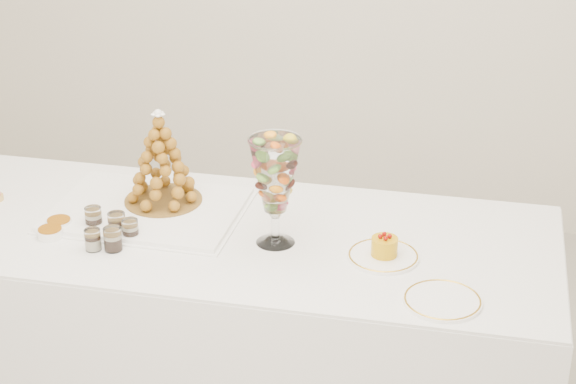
# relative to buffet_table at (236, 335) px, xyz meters

# --- Properties ---
(buffet_table) EXTENTS (2.16, 0.93, 0.81)m
(buffet_table) POSITION_rel_buffet_table_xyz_m (0.00, 0.00, 0.00)
(buffet_table) COLOR white
(buffet_table) RESTS_ON ground
(lace_tray) EXTENTS (0.63, 0.48, 0.02)m
(lace_tray) POSITION_rel_buffet_table_xyz_m (-0.33, 0.06, 0.41)
(lace_tray) COLOR white
(lace_tray) RESTS_ON buffet_table
(macaron_vase) EXTENTS (0.16, 0.16, 0.36)m
(macaron_vase) POSITION_rel_buffet_table_xyz_m (0.15, -0.03, 0.64)
(macaron_vase) COLOR white
(macaron_vase) RESTS_ON buffet_table
(cake_plate) EXTENTS (0.23, 0.23, 0.01)m
(cake_plate) POSITION_rel_buffet_table_xyz_m (0.50, -0.05, 0.41)
(cake_plate) COLOR white
(cake_plate) RESTS_ON buffet_table
(spare_plate) EXTENTS (0.23, 0.23, 0.01)m
(spare_plate) POSITION_rel_buffet_table_xyz_m (0.71, -0.26, 0.41)
(spare_plate) COLOR white
(spare_plate) RESTS_ON buffet_table
(verrine_a) EXTENTS (0.06, 0.06, 0.08)m
(verrine_a) POSITION_rel_buffet_table_xyz_m (-0.45, -0.09, 0.44)
(verrine_a) COLOR white
(verrine_a) RESTS_ON buffet_table
(verrine_b) EXTENTS (0.07, 0.07, 0.08)m
(verrine_b) POSITION_rel_buffet_table_xyz_m (-0.36, -0.11, 0.44)
(verrine_b) COLOR white
(verrine_b) RESTS_ON buffet_table
(verrine_c) EXTENTS (0.06, 0.06, 0.07)m
(verrine_c) POSITION_rel_buffet_table_xyz_m (-0.31, -0.13, 0.44)
(verrine_c) COLOR white
(verrine_c) RESTS_ON buffet_table
(verrine_d) EXTENTS (0.06, 0.06, 0.07)m
(verrine_d) POSITION_rel_buffet_table_xyz_m (-0.39, -0.22, 0.44)
(verrine_d) COLOR white
(verrine_d) RESTS_ON buffet_table
(verrine_e) EXTENTS (0.07, 0.07, 0.08)m
(verrine_e) POSITION_rel_buffet_table_xyz_m (-0.33, -0.21, 0.44)
(verrine_e) COLOR white
(verrine_e) RESTS_ON buffet_table
(ramekin_back) EXTENTS (0.09, 0.09, 0.03)m
(ramekin_back) POSITION_rel_buffet_table_xyz_m (-0.57, -0.11, 0.42)
(ramekin_back) COLOR white
(ramekin_back) RESTS_ON buffet_table
(ramekin_front) EXTENTS (0.09, 0.09, 0.03)m
(ramekin_front) POSITION_rel_buffet_table_xyz_m (-0.57, -0.18, 0.42)
(ramekin_front) COLOR white
(ramekin_front) RESTS_ON buffet_table
(croquembouche) EXTENTS (0.27, 0.27, 0.33)m
(croquembouche) POSITION_rel_buffet_table_xyz_m (-0.29, 0.12, 0.59)
(croquembouche) COLOR brown
(croquembouche) RESTS_ON lace_tray
(mousse_cake) EXTENTS (0.08, 0.08, 0.07)m
(mousse_cake) POSITION_rel_buffet_table_xyz_m (0.51, -0.04, 0.44)
(mousse_cake) COLOR #CE9609
(mousse_cake) RESTS_ON cake_plate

